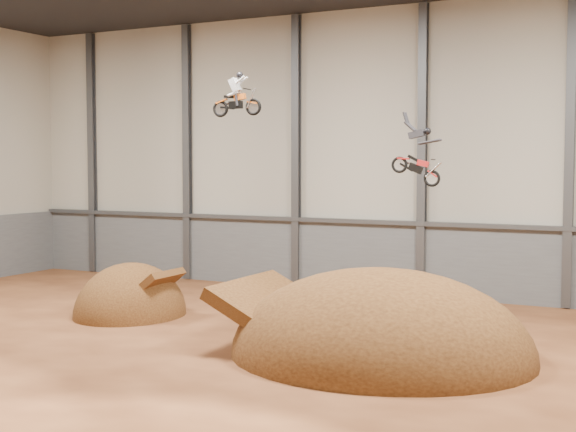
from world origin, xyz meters
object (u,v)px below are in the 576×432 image
(landing_ramp, at_px, (380,357))
(fmx_rider_b, at_px, (413,149))
(takeoff_ramp, at_px, (131,315))
(fmx_rider_a, at_px, (237,92))

(landing_ramp, xyz_separation_m, fmx_rider_b, (0.29, 2.38, 6.92))
(fmx_rider_b, bearing_deg, takeoff_ramp, 177.31)
(fmx_rider_b, bearing_deg, fmx_rider_a, -166.99)
(fmx_rider_a, bearing_deg, takeoff_ramp, 160.29)
(fmx_rider_a, bearing_deg, landing_ramp, -10.53)
(takeoff_ramp, relative_size, fmx_rider_a, 2.70)
(takeoff_ramp, height_order, fmx_rider_b, fmx_rider_b)
(landing_ramp, height_order, fmx_rider_b, fmx_rider_b)
(takeoff_ramp, bearing_deg, fmx_rider_a, -14.35)
(landing_ramp, relative_size, fmx_rider_b, 4.20)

